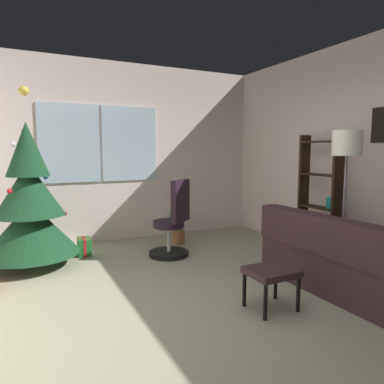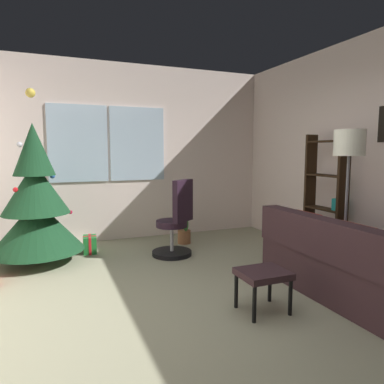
% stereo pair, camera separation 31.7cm
% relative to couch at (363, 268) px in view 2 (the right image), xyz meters
% --- Properties ---
extents(ground_plane, '(4.71, 6.07, 0.10)m').
position_rel_couch_xyz_m(ground_plane, '(-1.61, 0.26, -0.35)').
color(ground_plane, '#A0A080').
extents(wall_back_with_windows, '(4.71, 0.12, 2.88)m').
position_rel_couch_xyz_m(wall_back_with_windows, '(-1.63, 3.34, 1.15)').
color(wall_back_with_windows, silver).
rests_on(wall_back_with_windows, ground_plane).
extents(couch, '(1.47, 1.83, 0.82)m').
position_rel_couch_xyz_m(couch, '(0.00, 0.00, 0.00)').
color(couch, '#382327').
rests_on(couch, ground_plane).
extents(footstool, '(0.43, 0.38, 0.39)m').
position_rel_couch_xyz_m(footstool, '(-1.11, 0.11, 0.03)').
color(footstool, '#382327').
rests_on(footstool, ground_plane).
extents(holiday_tree, '(1.18, 1.18, 2.25)m').
position_rel_couch_xyz_m(holiday_tree, '(-3.05, 2.45, 0.46)').
color(holiday_tree, '#4C331E').
rests_on(holiday_tree, ground_plane).
extents(gift_box_green, '(0.20, 0.29, 0.25)m').
position_rel_couch_xyz_m(gift_box_green, '(-2.37, 2.67, -0.18)').
color(gift_box_green, '#1E722D').
rests_on(gift_box_green, ground_plane).
extents(office_chair, '(0.58, 0.58, 1.08)m').
position_rel_couch_xyz_m(office_chair, '(-1.27, 2.05, 0.12)').
color(office_chair, black).
rests_on(office_chair, ground_plane).
extents(bookshelf, '(0.18, 0.64, 1.69)m').
position_rel_couch_xyz_m(bookshelf, '(0.53, 1.12, 0.44)').
color(bookshelf, black).
rests_on(bookshelf, ground_plane).
extents(floor_lamp, '(0.32, 0.32, 1.70)m').
position_rel_couch_xyz_m(floor_lamp, '(0.13, 0.38, 1.11)').
color(floor_lamp, slate).
rests_on(floor_lamp, ground_plane).
extents(potted_plant, '(0.26, 0.45, 0.54)m').
position_rel_couch_xyz_m(potted_plant, '(-0.92, 2.67, -0.07)').
color(potted_plant, '#955D3B').
rests_on(potted_plant, ground_plane).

